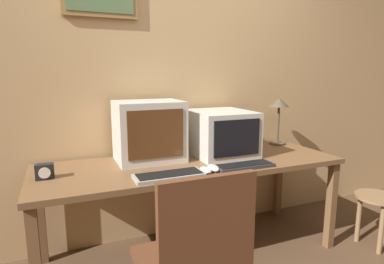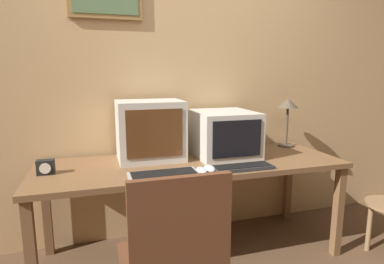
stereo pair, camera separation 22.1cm
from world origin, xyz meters
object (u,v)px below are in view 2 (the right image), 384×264
keyboard_side (242,167)px  mouse_near_keyboard (210,169)px  monitor_right (223,134)px  desk_clock (46,167)px  desk_lamp (288,109)px  monitor_left (150,130)px  keyboard_main (164,175)px  mouse_far_corner (202,170)px

keyboard_side → mouse_near_keyboard: 0.22m
monitor_right → desk_clock: (-1.22, -0.11, -0.12)m
desk_clock → desk_lamp: desk_lamp is taller
monitor_left → monitor_right: size_ratio=0.94×
keyboard_main → mouse_far_corner: bearing=1.1°
mouse_far_corner → monitor_left: bearing=120.7°
monitor_right → desk_lamp: desk_lamp is taller
mouse_far_corner → monitor_right: bearing=51.0°
monitor_right → keyboard_main: size_ratio=1.16×
keyboard_main → keyboard_side: bearing=0.1°
keyboard_side → mouse_far_corner: size_ratio=3.42×
monitor_right → desk_clock: 1.23m
mouse_far_corner → desk_clock: bearing=164.7°
mouse_near_keyboard → mouse_far_corner: bearing=-173.4°
mouse_near_keyboard → desk_clock: 1.01m
desk_clock → desk_lamp: size_ratio=0.25×
desk_lamp → monitor_right: bearing=-168.9°
monitor_left → keyboard_side: (0.52, -0.42, -0.20)m
monitor_right → desk_lamp: (0.62, 0.12, 0.15)m
keyboard_main → monitor_left: bearing=90.6°
monitor_right → desk_clock: monitor_right is taller
desk_clock → monitor_right: bearing=5.3°
desk_lamp → mouse_far_corner: bearing=-152.1°
monitor_left → desk_clock: size_ratio=4.46×
monitor_right → keyboard_side: size_ratio=1.21×
mouse_near_keyboard → desk_lamp: bearing=29.1°
mouse_far_corner → mouse_near_keyboard: bearing=6.6°
mouse_near_keyboard → desk_lamp: size_ratio=0.29×
mouse_far_corner → desk_lamp: desk_lamp is taller
keyboard_main → desk_lamp: (1.16, 0.49, 0.30)m
monitor_left → mouse_far_corner: 0.52m
keyboard_side → monitor_left: bearing=141.4°
monitor_left → mouse_near_keyboard: size_ratio=3.93×
monitor_left → desk_clock: bearing=-166.6°
keyboard_main → desk_clock: 0.73m
keyboard_side → desk_clock: bearing=168.0°
monitor_right → mouse_far_corner: (-0.30, -0.36, -0.15)m
monitor_right → mouse_far_corner: monitor_right is taller
monitor_left → desk_clock: 0.71m
monitor_right → monitor_left: bearing=174.9°
keyboard_main → desk_clock: bearing=159.3°
monitor_left → keyboard_side: 0.70m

